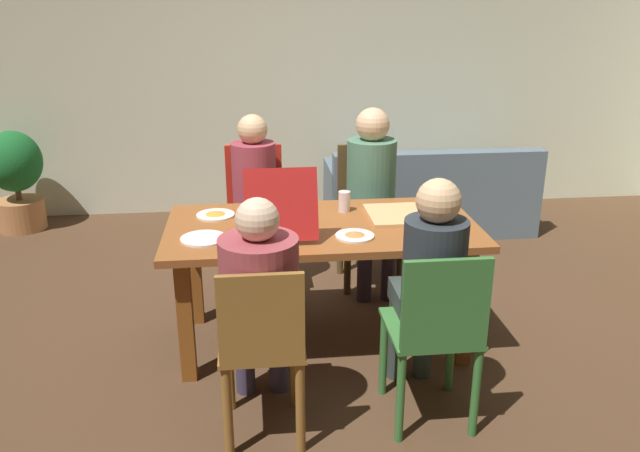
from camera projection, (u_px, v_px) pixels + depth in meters
ground_plane at (322, 340)px, 3.88m from camera, size 20.00×20.00×0.00m
back_wall at (289, 60)px, 5.87m from camera, size 7.37×0.12×2.81m
dining_table at (322, 241)px, 3.66m from camera, size 1.75×0.89×0.74m
chair_0 at (262, 348)px, 2.86m from camera, size 0.38×0.42×0.90m
person_0 at (260, 293)px, 2.91m from camera, size 0.35×0.55×1.16m
chair_1 at (436, 331)px, 2.95m from camera, size 0.41×0.44×0.92m
person_1 at (429, 277)px, 3.03m from camera, size 0.29×0.53×1.21m
chair_2 at (255, 209)px, 4.46m from camera, size 0.41×0.39×1.00m
person_2 at (255, 194)px, 4.26m from camera, size 0.29×0.51×1.24m
chair_3 at (368, 211)px, 4.57m from camera, size 0.43×0.42×0.98m
person_3 at (372, 184)px, 4.37m from camera, size 0.34×0.50×1.27m
pizza_box_0 at (280, 220)px, 3.53m from camera, size 0.38×0.50×0.39m
pizza_box_1 at (401, 215)px, 3.76m from camera, size 0.39×0.39×0.02m
plate_0 at (203, 239)px, 3.40m from camera, size 0.24×0.24×0.01m
plate_1 at (355, 235)px, 3.44m from camera, size 0.21×0.21×0.03m
plate_2 at (215, 214)px, 3.76m from camera, size 0.22×0.22×0.03m
drinking_glass_0 at (449, 231)px, 3.33m from camera, size 0.06×0.06×0.14m
drinking_glass_1 at (344, 201)px, 3.83m from camera, size 0.07×0.07×0.12m
couch at (428, 199)px, 5.64m from camera, size 1.76×0.79×0.76m
potted_plant at (15, 175)px, 5.56m from camera, size 0.48×0.48×0.88m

